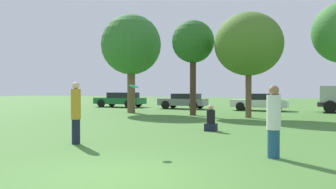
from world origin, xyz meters
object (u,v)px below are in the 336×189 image
(person_catcher, at_px, (274,121))
(frisbee, at_px, (134,86))
(tree_2, at_px, (249,44))
(parked_car_grey, at_px, (184,101))
(parked_car_green, at_px, (121,99))
(person_thrower, at_px, (76,112))
(tree_1, at_px, (193,43))
(bystander_sitting, at_px, (211,120))
(tree_0, at_px, (131,45))
(parked_car_white, at_px, (261,102))

(person_catcher, distance_m, frisbee, 3.90)
(tree_2, height_order, parked_car_grey, tree_2)
(person_catcher, bearing_deg, parked_car_green, -51.51)
(person_thrower, height_order, parked_car_green, person_thrower)
(person_thrower, height_order, tree_1, tree_1)
(bystander_sitting, bearing_deg, tree_2, 90.31)
(parked_car_grey, bearing_deg, parked_car_green, -3.89)
(person_thrower, bearing_deg, parked_car_grey, 100.77)
(tree_1, height_order, parked_car_green, tree_1)
(person_thrower, relative_size, tree_1, 0.32)
(person_catcher, relative_size, tree_0, 0.26)
(person_thrower, distance_m, tree_0, 15.02)
(tree_1, distance_m, parked_car_white, 8.30)
(person_thrower, relative_size, parked_car_white, 0.45)
(parked_car_grey, relative_size, parked_car_white, 0.93)
(bystander_sitting, bearing_deg, tree_0, 135.47)
(parked_car_green, xyz_separation_m, parked_car_grey, (6.25, -0.26, -0.02))
(frisbee, relative_size, tree_0, 0.04)
(parked_car_green, bearing_deg, tree_0, 125.31)
(frisbee, xyz_separation_m, tree_0, (-7.84, 13.47, 2.95))
(parked_car_green, bearing_deg, parked_car_white, 178.02)
(tree_1, bearing_deg, tree_2, -9.30)
(person_catcher, xyz_separation_m, parked_car_green, (-16.36, 19.54, -0.21))
(bystander_sitting, bearing_deg, tree_1, 115.15)
(person_catcher, distance_m, parked_car_white, 19.80)
(tree_2, distance_m, parked_car_white, 8.12)
(frisbee, bearing_deg, bystander_sitting, 83.10)
(tree_2, bearing_deg, person_thrower, -102.33)
(bystander_sitting, bearing_deg, frisbee, -96.90)
(bystander_sitting, bearing_deg, person_thrower, -118.42)
(frisbee, distance_m, tree_0, 15.86)
(person_catcher, distance_m, tree_1, 14.96)
(person_thrower, distance_m, person_catcher, 5.91)
(frisbee, bearing_deg, tree_1, 103.28)
(frisbee, xyz_separation_m, parked_car_grey, (-6.31, 19.52, -1.10))
(person_thrower, height_order, tree_0, tree_0)
(parked_car_grey, bearing_deg, person_thrower, 100.75)
(bystander_sitting, height_order, tree_1, tree_1)
(person_catcher, bearing_deg, bystander_sitting, -58.50)
(person_thrower, height_order, tree_2, tree_2)
(person_thrower, distance_m, parked_car_green, 22.29)
(tree_2, bearing_deg, frisbee, -92.69)
(tree_1, relative_size, parked_car_grey, 1.52)
(bystander_sitting, bearing_deg, parked_car_grey, 115.75)
(parked_car_grey, bearing_deg, tree_2, 132.67)
(frisbee, relative_size, parked_car_green, 0.06)
(person_catcher, xyz_separation_m, tree_1, (-6.87, 12.76, 3.69))
(frisbee, bearing_deg, tree_0, 120.20)
(person_catcher, xyz_separation_m, parked_car_grey, (-10.11, 19.28, -0.23))
(person_thrower, height_order, bystander_sitting, person_thrower)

